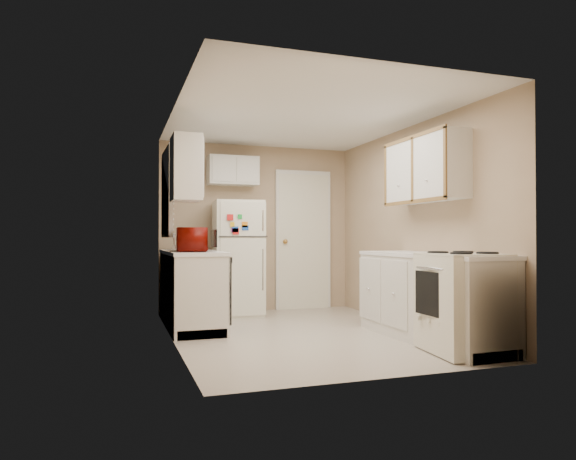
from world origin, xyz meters
name	(u,v)px	position (x,y,z in m)	size (l,w,h in m)	color
floor	(302,333)	(0.00, 0.00, 0.00)	(3.80, 3.80, 0.00)	beige
ceiling	(302,117)	(0.00, 0.00, 2.40)	(3.80, 3.80, 0.00)	white
wall_left	(174,224)	(-1.40, 0.00, 1.20)	(3.80, 3.80, 0.00)	tan
wall_right	(412,226)	(1.40, 0.00, 1.20)	(3.80, 3.80, 0.00)	tan
wall_back	(257,228)	(0.00, 1.90, 1.20)	(2.80, 2.80, 0.00)	tan
wall_front	(389,219)	(0.00, -1.90, 1.20)	(2.80, 2.80, 0.00)	tan
left_counter	(191,288)	(-1.10, 0.90, 0.45)	(0.60, 1.80, 0.90)	silver
dishwasher	(225,289)	(-0.81, 0.30, 0.49)	(0.03, 0.58, 0.72)	black
sink	(189,254)	(-1.10, 1.05, 0.86)	(0.54, 0.74, 0.16)	gray
microwave	(192,238)	(-1.15, 0.47, 1.05)	(0.27, 0.49, 0.32)	maroon
soap_bottle	(183,242)	(-1.15, 1.30, 1.00)	(0.08, 0.09, 0.19)	white
window_blinds	(168,193)	(-1.36, 1.05, 1.60)	(0.10, 0.98, 1.08)	silver
upper_cabinet_left	(186,169)	(-1.25, 0.22, 1.80)	(0.30, 0.45, 0.70)	silver
refrigerator	(238,258)	(-0.38, 1.51, 0.78)	(0.64, 0.62, 1.56)	silver
cabinet_over_fridge	(233,171)	(-0.40, 1.75, 2.00)	(0.70, 0.30, 0.40)	silver
interior_door	(303,240)	(0.70, 1.86, 1.02)	(0.86, 0.06, 2.08)	silver
right_counter	(430,297)	(1.10, -0.80, 0.45)	(0.60, 2.00, 0.90)	silver
stove	(462,304)	(1.05, -1.39, 0.45)	(0.61, 0.75, 0.91)	silver
upper_cabinet_right	(425,170)	(1.25, -0.50, 1.80)	(0.30, 1.20, 0.70)	silver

